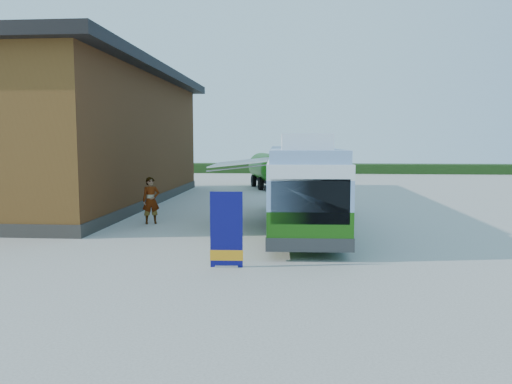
# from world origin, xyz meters

# --- Properties ---
(ground) EXTENTS (100.00, 100.00, 0.00)m
(ground) POSITION_xyz_m (0.00, 0.00, 0.00)
(ground) COLOR #BCB7AD
(ground) RESTS_ON ground
(barn) EXTENTS (9.60, 21.20, 7.50)m
(barn) POSITION_xyz_m (-10.50, 10.00, 3.59)
(barn) COLOR brown
(barn) RESTS_ON ground
(hedge) EXTENTS (40.00, 3.00, 1.00)m
(hedge) POSITION_xyz_m (8.00, 38.00, 0.50)
(hedge) COLOR #264419
(hedge) RESTS_ON ground
(bus) EXTENTS (3.02, 12.15, 3.70)m
(bus) POSITION_xyz_m (1.35, 3.07, 1.77)
(bus) COLOR #1E6110
(bus) RESTS_ON ground
(awning) EXTENTS (2.71, 4.22, 0.51)m
(awning) POSITION_xyz_m (-0.74, 2.95, 2.70)
(awning) COLOR white
(awning) RESTS_ON ground
(banner) EXTENTS (0.92, 0.20, 2.10)m
(banner) POSITION_xyz_m (-0.73, -3.59, 0.86)
(banner) COLOR #0C0C5B
(banner) RESTS_ON ground
(picnic_table) EXTENTS (1.38, 1.25, 0.73)m
(picnic_table) POSITION_xyz_m (0.90, 1.97, 0.54)
(picnic_table) COLOR tan
(picnic_table) RESTS_ON ground
(person_a) EXTENTS (0.85, 0.73, 1.97)m
(person_a) POSITION_xyz_m (-4.91, 3.40, 0.99)
(person_a) COLOR #999999
(person_a) RESTS_ON ground
(person_b) EXTENTS (0.92, 1.02, 1.73)m
(person_b) POSITION_xyz_m (0.68, 8.04, 0.86)
(person_b) COLOR #999999
(person_b) RESTS_ON ground
(slurry_tanker) EXTENTS (3.26, 6.76, 2.57)m
(slurry_tanker) POSITION_xyz_m (-0.93, 19.87, 1.48)
(slurry_tanker) COLOR #258B19
(slurry_tanker) RESTS_ON ground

